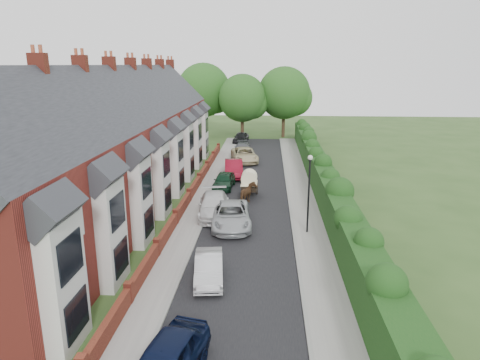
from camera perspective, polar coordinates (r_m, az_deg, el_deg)
The scene contains 23 objects.
ground at distance 24.30m, azimuth 1.57°, elevation -10.53°, with size 140.00×140.00×0.00m, color #2D4C1E.
road at distance 34.55m, azimuth 1.48°, elevation -2.57°, with size 6.00×58.00×0.02m, color black.
pavement_hedge_side at distance 34.62m, azimuth 8.28°, elevation -2.61°, with size 2.20×58.00×0.12m, color gray.
pavement_house_side at distance 34.89m, azimuth -4.86°, elevation -2.36°, with size 1.70×58.00×0.12m, color gray.
kerb_hedge_side at distance 34.55m, azimuth 6.54°, elevation -2.57°, with size 0.18×58.00×0.13m, color gray.
kerb_house_side at distance 34.78m, azimuth -3.55°, elevation -2.38°, with size 0.18×58.00×0.13m, color gray.
hedge at distance 34.38m, azimuth 11.37°, elevation -0.20°, with size 2.10×58.00×2.85m.
terrace_row at distance 34.47m, azimuth -16.09°, elevation 4.44°, with size 9.05×40.50×11.50m.
garden_wall_row at distance 34.00m, azimuth -6.79°, elevation -2.18°, with size 0.35×40.35×1.10m.
lamppost at distance 27.00m, azimuth 9.20°, elevation -0.58°, with size 0.32×0.32×5.16m.
tree_far_left at distance 62.24m, azimuth 0.64°, elevation 10.71°, with size 7.14×6.80×9.29m.
tree_far_right at distance 64.15m, azimuth 6.25°, elevation 11.30°, with size 7.98×7.60×10.31m.
tree_far_back at distance 65.75m, azimuth -4.49°, elevation 11.70°, with size 8.40×8.00×10.82m.
car_silver_a at distance 21.98m, azimuth -4.18°, elevation -11.59°, with size 1.38×3.95×1.30m, color silver.
car_silver_b at distance 28.70m, azimuth -1.22°, elevation -4.73°, with size 2.54×5.52×1.53m, color #B0B3B7.
car_white at distance 30.72m, azimuth -3.50°, elevation -3.39°, with size 2.15×5.29×1.54m, color silver.
car_green at distance 37.46m, azimuth -2.14°, elevation -0.08°, with size 1.63×4.06×1.38m, color black.
car_red at distance 41.38m, azimuth -0.84°, elevation 1.56°, with size 1.70×4.87×1.60m, color maroon.
car_beige at distance 47.73m, azimuth 0.59°, elevation 3.36°, with size 2.57×5.58×1.55m, color beige.
car_grey at distance 52.32m, azimuth 0.31°, elevation 4.27°, with size 1.83×4.50×1.31m, color #54575B.
car_black at distance 59.62m, azimuth 0.12°, elevation 5.69°, with size 1.73×4.29×1.46m, color black.
horse at distance 33.21m, azimuth 1.07°, elevation -1.86°, with size 0.88×1.92×1.63m, color #50331D.
horse_cart at distance 35.08m, azimuth 1.24°, elevation -0.17°, with size 1.38×3.05×2.20m.
Camera 1 is at (0.81, -21.88, 10.52)m, focal length 32.00 mm.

